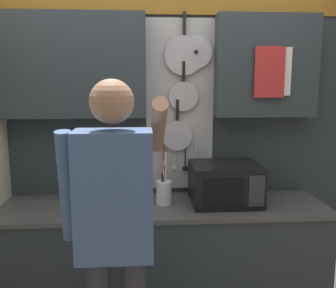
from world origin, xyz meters
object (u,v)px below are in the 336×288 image
at_px(knife_block, 97,190).
at_px(utensil_crock, 164,191).
at_px(microwave, 225,183).
at_px(person, 115,220).

relative_size(knife_block, utensil_crock, 0.78).
bearing_deg(microwave, utensil_crock, 179.85).
distance_m(knife_block, person, 0.70).
xyz_separation_m(microwave, person, (-0.71, -0.68, 0.01)).
distance_m(knife_block, utensil_crock, 0.46).
height_order(microwave, knife_block, knife_block).
xyz_separation_m(knife_block, utensil_crock, (0.46, 0.00, -0.01)).
relative_size(knife_block, person, 0.16).
bearing_deg(utensil_crock, knife_block, -179.95).
distance_m(microwave, utensil_crock, 0.43).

